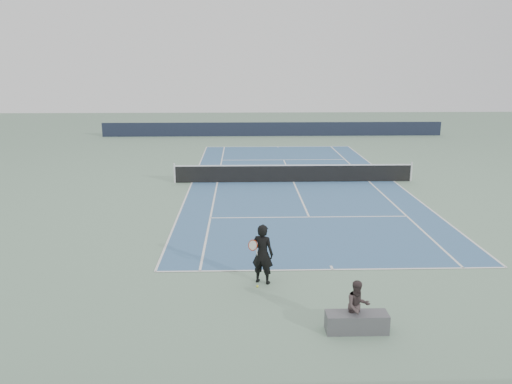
{
  "coord_description": "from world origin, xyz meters",
  "views": [
    {
      "loc": [
        -2.8,
        -26.19,
        6.2
      ],
      "look_at": [
        -2.22,
        -6.36,
        1.1
      ],
      "focal_mm": 35.0,
      "sensor_mm": 36.0,
      "label": 1
    }
  ],
  "objects_px": {
    "tennis_player": "(262,254)",
    "tennis_ball": "(257,286)",
    "spectator_bench": "(357,314)",
    "tennis_net": "(294,173)"
  },
  "relations": [
    {
      "from": "tennis_player",
      "to": "spectator_bench",
      "type": "relative_size",
      "value": 1.16
    },
    {
      "from": "tennis_player",
      "to": "tennis_ball",
      "type": "height_order",
      "value": "tennis_player"
    },
    {
      "from": "spectator_bench",
      "to": "tennis_ball",
      "type": "bearing_deg",
      "value": 132.58
    },
    {
      "from": "tennis_player",
      "to": "spectator_bench",
      "type": "xyz_separation_m",
      "value": [
        2.13,
        -2.81,
        -0.43
      ]
    },
    {
      "from": "tennis_ball",
      "to": "tennis_player",
      "type": "bearing_deg",
      "value": 64.28
    },
    {
      "from": "tennis_player",
      "to": "tennis_ball",
      "type": "distance_m",
      "value": 0.93
    },
    {
      "from": "tennis_player",
      "to": "tennis_ball",
      "type": "relative_size",
      "value": 25.63
    },
    {
      "from": "tennis_ball",
      "to": "spectator_bench",
      "type": "distance_m",
      "value": 3.41
    },
    {
      "from": "spectator_bench",
      "to": "tennis_net",
      "type": "bearing_deg",
      "value": 89.68
    },
    {
      "from": "tennis_ball",
      "to": "spectator_bench",
      "type": "height_order",
      "value": "spectator_bench"
    }
  ]
}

